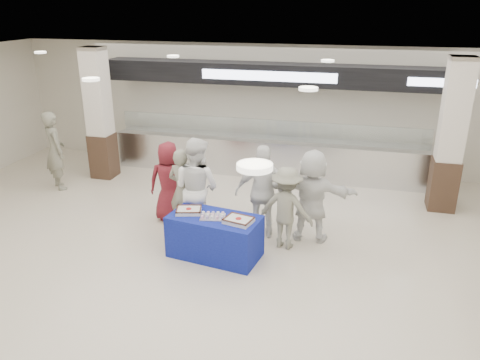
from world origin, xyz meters
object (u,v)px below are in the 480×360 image
(display_table, at_px, (215,236))
(soldier_a, at_px, (183,191))
(civilian_white, at_px, (312,196))
(chef_tall, at_px, (197,188))
(soldier_b, at_px, (286,208))
(chef_short, at_px, (263,192))
(civilian_maroon, at_px, (169,182))
(sheet_cake_right, at_px, (239,220))
(sheet_cake_left, at_px, (189,210))
(soldier_bg, at_px, (55,151))
(cupcake_tray, at_px, (213,216))

(display_table, relative_size, soldier_a, 0.93)
(civilian_white, bearing_deg, chef_tall, 7.56)
(soldier_a, xyz_separation_m, soldier_b, (1.99, -0.12, -0.07))
(display_table, bearing_deg, soldier_b, 38.29)
(chef_short, bearing_deg, civilian_white, 174.44)
(soldier_a, relative_size, chef_short, 0.93)
(display_table, relative_size, civilian_maroon, 0.95)
(sheet_cake_right, distance_m, chef_tall, 1.31)
(sheet_cake_left, relative_size, soldier_bg, 0.27)
(soldier_b, bearing_deg, civilian_maroon, -2.94)
(display_table, bearing_deg, chef_tall, 137.38)
(soldier_a, relative_size, civilian_white, 0.95)
(sheet_cake_right, distance_m, civilian_white, 1.57)
(soldier_a, distance_m, soldier_bg, 3.95)
(soldier_bg, bearing_deg, sheet_cake_left, -167.81)
(cupcake_tray, relative_size, chef_tall, 0.25)
(cupcake_tray, height_order, soldier_a, soldier_a)
(display_table, distance_m, soldier_bg, 5.06)
(sheet_cake_left, relative_size, sheet_cake_right, 0.97)
(civilian_maroon, bearing_deg, cupcake_tray, 121.52)
(display_table, xyz_separation_m, civilian_white, (1.53, 1.03, 0.50))
(soldier_a, height_order, chef_short, chef_short)
(sheet_cake_right, bearing_deg, soldier_bg, 155.72)
(sheet_cake_left, distance_m, civilian_maroon, 1.42)
(sheet_cake_right, distance_m, cupcake_tray, 0.48)
(civilian_maroon, bearing_deg, chef_short, 157.30)
(civilian_white, bearing_deg, display_table, 32.48)
(display_table, relative_size, soldier_bg, 0.84)
(display_table, height_order, sheet_cake_left, sheet_cake_left)
(soldier_a, bearing_deg, soldier_b, -170.15)
(sheet_cake_left, height_order, civilian_maroon, civilian_maroon)
(display_table, height_order, civilian_white, civilian_white)
(civilian_maroon, height_order, chef_tall, chef_tall)
(display_table, height_order, sheet_cake_right, sheet_cake_right)
(display_table, xyz_separation_m, sheet_cake_right, (0.46, -0.12, 0.42))
(sheet_cake_right, bearing_deg, display_table, 165.81)
(sheet_cake_right, height_order, soldier_a, soldier_a)
(soldier_b, bearing_deg, civilian_white, -126.05)
(civilian_maroon, bearing_deg, soldier_b, 152.25)
(sheet_cake_left, height_order, chef_tall, chef_tall)
(civilian_maroon, height_order, soldier_bg, soldier_bg)
(civilian_maroon, xyz_separation_m, chef_short, (1.98, -0.27, 0.08))
(civilian_maroon, distance_m, civilian_white, 2.86)
(chef_short, xyz_separation_m, soldier_bg, (-5.21, 1.22, 0.03))
(cupcake_tray, bearing_deg, sheet_cake_right, -9.12)
(chef_tall, bearing_deg, soldier_b, -162.56)
(civilian_maroon, relative_size, chef_short, 0.91)
(cupcake_tray, xyz_separation_m, soldier_a, (-0.84, 0.80, 0.05))
(sheet_cake_right, bearing_deg, civilian_white, 46.69)
(sheet_cake_left, bearing_deg, civilian_white, 25.83)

